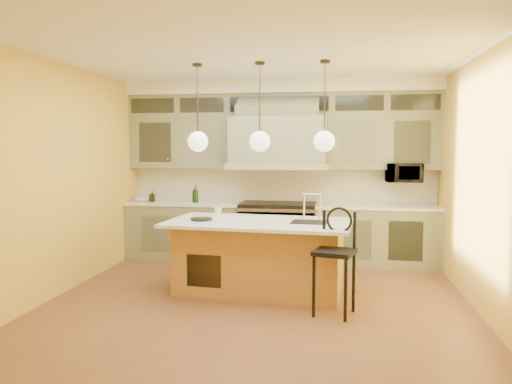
% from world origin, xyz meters
% --- Properties ---
extents(floor, '(5.00, 5.00, 0.00)m').
position_xyz_m(floor, '(0.00, 0.00, 0.00)').
color(floor, brown).
rests_on(floor, ground).
extents(ceiling, '(5.00, 5.00, 0.00)m').
position_xyz_m(ceiling, '(0.00, 0.00, 2.90)').
color(ceiling, white).
rests_on(ceiling, wall_back).
extents(wall_back, '(5.00, 0.00, 5.00)m').
position_xyz_m(wall_back, '(0.00, 2.50, 1.45)').
color(wall_back, gold).
rests_on(wall_back, ground).
extents(wall_front, '(5.00, 0.00, 5.00)m').
position_xyz_m(wall_front, '(0.00, -2.50, 1.45)').
color(wall_front, gold).
rests_on(wall_front, ground).
extents(wall_left, '(0.00, 5.00, 5.00)m').
position_xyz_m(wall_left, '(-2.50, 0.00, 1.45)').
color(wall_left, gold).
rests_on(wall_left, ground).
extents(wall_right, '(0.00, 5.00, 5.00)m').
position_xyz_m(wall_right, '(2.50, 0.00, 1.45)').
color(wall_right, gold).
rests_on(wall_right, ground).
extents(back_cabinetry, '(5.00, 0.77, 2.90)m').
position_xyz_m(back_cabinetry, '(0.00, 2.23, 1.43)').
color(back_cabinetry, gray).
rests_on(back_cabinetry, floor).
extents(range, '(1.20, 0.74, 0.96)m').
position_xyz_m(range, '(0.00, 2.14, 0.49)').
color(range, silver).
rests_on(range, floor).
extents(kitchen_island, '(2.38, 1.40, 1.35)m').
position_xyz_m(kitchen_island, '(-0.04, 0.45, 0.47)').
color(kitchen_island, '#A8763B').
rests_on(kitchen_island, floor).
extents(counter_stool, '(0.51, 0.51, 1.18)m').
position_xyz_m(counter_stool, '(0.91, -0.27, 0.68)').
color(counter_stool, black).
rests_on(counter_stool, floor).
extents(microwave, '(0.54, 0.37, 0.30)m').
position_xyz_m(microwave, '(1.95, 2.25, 1.45)').
color(microwave, black).
rests_on(microwave, back_cabinetry).
extents(oil_bottle_a, '(0.11, 0.11, 0.28)m').
position_xyz_m(oil_bottle_a, '(-1.37, 2.15, 1.08)').
color(oil_bottle_a, black).
rests_on(oil_bottle_a, back_cabinetry).
extents(oil_bottle_b, '(0.09, 0.09, 0.19)m').
position_xyz_m(oil_bottle_b, '(-2.12, 2.15, 1.03)').
color(oil_bottle_b, black).
rests_on(oil_bottle_b, back_cabinetry).
extents(fruit_bowl, '(0.28, 0.28, 0.06)m').
position_xyz_m(fruit_bowl, '(-2.30, 2.15, 0.97)').
color(fruit_bowl, white).
rests_on(fruit_bowl, back_cabinetry).
extents(cup, '(0.11, 0.11, 0.10)m').
position_xyz_m(cup, '(-0.69, 0.88, 0.97)').
color(cup, white).
rests_on(cup, kitchen_island).
extents(pendant_left, '(0.26, 0.26, 1.11)m').
position_xyz_m(pendant_left, '(-0.84, 0.45, 1.95)').
color(pendant_left, '#2D2319').
rests_on(pendant_left, ceiling).
extents(pendant_center, '(0.26, 0.26, 1.11)m').
position_xyz_m(pendant_center, '(-0.04, 0.45, 1.95)').
color(pendant_center, '#2D2319').
rests_on(pendant_center, ceiling).
extents(pendant_right, '(0.26, 0.26, 1.11)m').
position_xyz_m(pendant_right, '(0.76, 0.45, 1.95)').
color(pendant_right, '#2D2319').
rests_on(pendant_right, ceiling).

